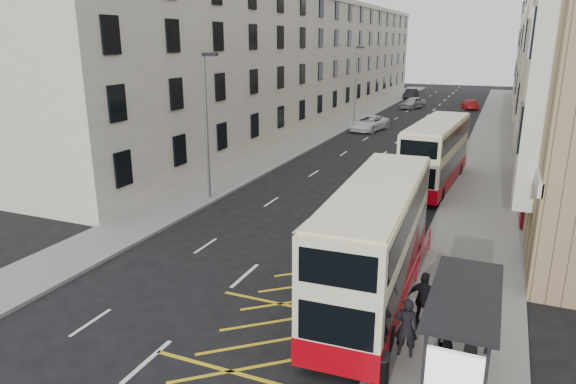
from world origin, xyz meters
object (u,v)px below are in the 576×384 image
at_px(car_dark, 411,94).
at_px(white_van, 369,123).
at_px(street_lamp_near, 207,119).
at_px(street_lamp_far, 356,81).
at_px(pedestrian_far, 424,300).
at_px(pedestrian_mid, 447,360).
at_px(double_decker_rear, 436,154).
at_px(car_silver, 412,103).
at_px(double_decker_front, 376,242).
at_px(litter_bin, 380,369).
at_px(bus_shelter, 468,328).
at_px(pedestrian_near, 406,327).
at_px(car_red, 470,104).

bearing_deg(car_dark, white_van, -85.32).
bearing_deg(car_dark, street_lamp_near, -88.86).
distance_m(street_lamp_far, pedestrian_far, 41.67).
bearing_deg(pedestrian_far, pedestrian_mid, 122.57).
bearing_deg(pedestrian_far, car_dark, -67.37).
distance_m(double_decker_rear, white_van, 20.61).
distance_m(white_van, car_silver, 19.27).
bearing_deg(car_dark, double_decker_front, -78.94).
relative_size(double_decker_front, white_van, 1.94).
height_order(street_lamp_far, double_decker_rear, street_lamp_far).
height_order(street_lamp_near, litter_bin, street_lamp_near).
bearing_deg(car_dark, car_silver, -76.90).
bearing_deg(pedestrian_mid, double_decker_front, 104.15).
xyz_separation_m(street_lamp_near, car_dark, (1.15, 58.19, -3.89)).
xyz_separation_m(litter_bin, white_van, (-10.22, 39.17, 0.15)).
bearing_deg(double_decker_front, street_lamp_far, 104.30).
relative_size(street_lamp_near, pedestrian_mid, 5.12).
height_order(street_lamp_far, pedestrian_far, street_lamp_far).
bearing_deg(car_silver, pedestrian_mid, -60.19).
bearing_deg(double_decker_front, car_dark, 96.36).
height_order(bus_shelter, pedestrian_far, bus_shelter).
xyz_separation_m(double_decker_rear, pedestrian_mid, (2.95, -20.02, -1.13)).
height_order(pedestrian_near, pedestrian_far, pedestrian_far).
bearing_deg(bus_shelter, street_lamp_far, 109.12).
xyz_separation_m(street_lamp_far, litter_bin, (12.70, -42.62, -4.04)).
distance_m(street_lamp_near, white_van, 26.94).
relative_size(street_lamp_far, double_decker_front, 0.76).
relative_size(litter_bin, pedestrian_near, 0.48).
relative_size(bus_shelter, pedestrian_far, 2.32).
distance_m(street_lamp_near, double_decker_rear, 14.09).
height_order(pedestrian_mid, car_red, pedestrian_mid).
relative_size(litter_bin, pedestrian_far, 0.47).
relative_size(street_lamp_near, pedestrian_far, 4.37).
height_order(double_decker_front, car_red, double_decker_front).
xyz_separation_m(bus_shelter, double_decker_front, (-3.34, 4.62, -0.03)).
relative_size(street_lamp_near, double_decker_rear, 0.78).
distance_m(street_lamp_far, double_decker_rear, 24.90).
height_order(street_lamp_near, pedestrian_far, street_lamp_near).
bearing_deg(pedestrian_near, street_lamp_far, -78.02).
bearing_deg(street_lamp_far, car_dark, 87.66).
xyz_separation_m(pedestrian_near, white_van, (-10.58, 37.62, -0.29)).
bearing_deg(car_dark, pedestrian_near, -77.97).
bearing_deg(street_lamp_far, white_van, -54.34).
bearing_deg(double_decker_front, pedestrian_near, -65.04).
bearing_deg(bus_shelter, double_decker_front, 125.89).
bearing_deg(bus_shelter, street_lamp_near, 139.86).
bearing_deg(litter_bin, white_van, 104.63).
bearing_deg(pedestrian_near, double_decker_front, -68.27).
bearing_deg(white_van, bus_shelter, -60.91).
bearing_deg(car_silver, car_dark, 120.10).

